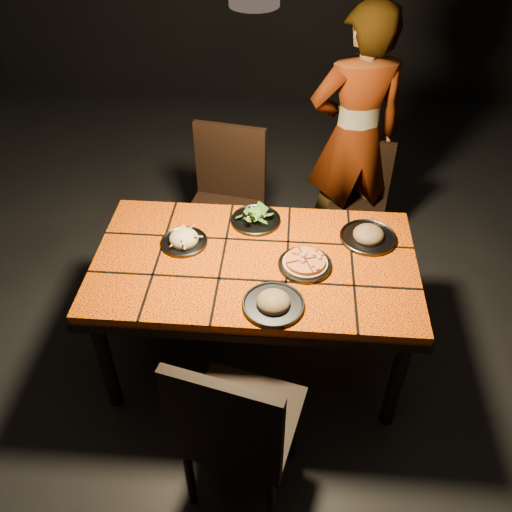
# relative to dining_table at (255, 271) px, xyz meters

# --- Properties ---
(room_shell) EXTENTS (6.04, 7.04, 3.08)m
(room_shell) POSITION_rel_dining_table_xyz_m (0.00, 0.00, 0.83)
(room_shell) COLOR black
(room_shell) RESTS_ON ground
(dining_table) EXTENTS (1.62, 0.92, 0.75)m
(dining_table) POSITION_rel_dining_table_xyz_m (0.00, 0.00, 0.00)
(dining_table) COLOR #EF5707
(dining_table) RESTS_ON ground
(chair_near) EXTENTS (0.55, 0.55, 1.01)m
(chair_near) POSITION_rel_dining_table_xyz_m (-0.02, -0.83, -0.09)
(chair_near) COLOR black
(chair_near) RESTS_ON ground
(chair_far_left) EXTENTS (0.52, 0.52, 1.00)m
(chair_far_left) POSITION_rel_dining_table_xyz_m (-0.24, 0.80, -0.10)
(chair_far_left) COLOR black
(chair_far_left) RESTS_ON ground
(chair_far_right) EXTENTS (0.44, 0.44, 0.82)m
(chair_far_right) POSITION_rel_dining_table_xyz_m (0.61, 1.03, -0.20)
(chair_far_right) COLOR black
(chair_far_right) RESTS_ON ground
(diner) EXTENTS (0.69, 0.54, 1.69)m
(diner) POSITION_rel_dining_table_xyz_m (0.55, 1.11, 0.17)
(diner) COLOR brown
(diner) RESTS_ON ground
(plate_pizza) EXTENTS (0.29, 0.29, 0.04)m
(plate_pizza) POSITION_rel_dining_table_xyz_m (0.25, -0.03, 0.10)
(plate_pizza) COLOR #3C3D42
(plate_pizza) RESTS_ON dining_table
(plate_pasta) EXTENTS (0.24, 0.24, 0.08)m
(plate_pasta) POSITION_rel_dining_table_xyz_m (-0.37, 0.10, 0.10)
(plate_pasta) COLOR #3C3D42
(plate_pasta) RESTS_ON dining_table
(plate_salad) EXTENTS (0.27, 0.27, 0.07)m
(plate_salad) POSITION_rel_dining_table_xyz_m (-0.02, 0.31, 0.10)
(plate_salad) COLOR #3C3D42
(plate_salad) RESTS_ON dining_table
(plate_mushroom_a) EXTENTS (0.28, 0.28, 0.09)m
(plate_mushroom_a) POSITION_rel_dining_table_xyz_m (0.11, -0.31, 0.10)
(plate_mushroom_a) COLOR #3C3D42
(plate_mushroom_a) RESTS_ON dining_table
(plate_mushroom_b) EXTENTS (0.29, 0.29, 0.10)m
(plate_mushroom_b) POSITION_rel_dining_table_xyz_m (0.57, 0.21, 0.10)
(plate_mushroom_b) COLOR #3C3D42
(plate_mushroom_b) RESTS_ON dining_table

